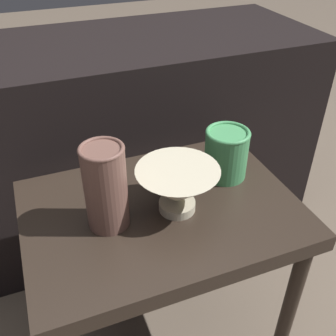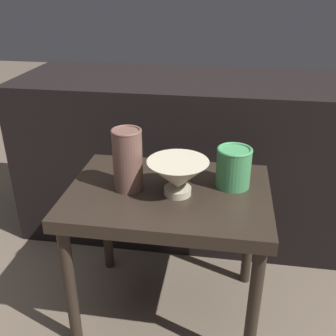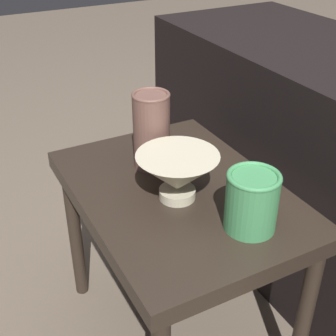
{
  "view_description": "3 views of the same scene",
  "coord_description": "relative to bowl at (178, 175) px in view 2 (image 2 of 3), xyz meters",
  "views": [
    {
      "loc": [
        -0.23,
        -0.62,
        1.04
      ],
      "look_at": [
        0.01,
        -0.01,
        0.58
      ],
      "focal_mm": 42.0,
      "sensor_mm": 36.0,
      "label": 1
    },
    {
      "loc": [
        0.16,
        -1.01,
        1.04
      ],
      "look_at": [
        0.0,
        -0.03,
        0.56
      ],
      "focal_mm": 42.0,
      "sensor_mm": 36.0,
      "label": 2
    },
    {
      "loc": [
        0.76,
        -0.43,
        1.05
      ],
      "look_at": [
        0.04,
        -0.05,
        0.56
      ],
      "focal_mm": 50.0,
      "sensor_mm": 36.0,
      "label": 3
    }
  ],
  "objects": [
    {
      "name": "ground_plane",
      "position": [
        -0.03,
        0.02,
        -0.53
      ],
      "size": [
        8.0,
        8.0,
        0.0
      ],
      "primitive_type": "plane",
      "color": "#6B5B4C"
    },
    {
      "name": "table",
      "position": [
        -0.03,
        0.02,
        -0.12
      ],
      "size": [
        0.6,
        0.43,
        0.47
      ],
      "color": "#2D231C",
      "rests_on": "ground_plane"
    },
    {
      "name": "couch_backdrop",
      "position": [
        -0.03,
        0.56,
        -0.19
      ],
      "size": [
        1.39,
        0.5,
        0.67
      ],
      "color": "black",
      "rests_on": "ground_plane"
    },
    {
      "name": "bowl",
      "position": [
        0.0,
        0.0,
        0.0
      ],
      "size": [
        0.18,
        0.18,
        0.11
      ],
      "color": "beige",
      "rests_on": "table"
    },
    {
      "name": "vase_textured_left",
      "position": [
        -0.15,
        0.01,
        0.03
      ],
      "size": [
        0.09,
        0.09,
        0.19
      ],
      "color": "brown",
      "rests_on": "table"
    },
    {
      "name": "vase_colorful_right",
      "position": [
        0.16,
        0.08,
        0.0
      ],
      "size": [
        0.1,
        0.1,
        0.12
      ],
      "color": "#47995B",
      "rests_on": "table"
    }
  ]
}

